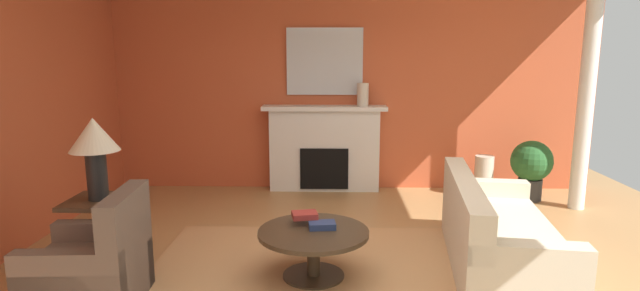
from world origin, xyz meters
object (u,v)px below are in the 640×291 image
sofa (496,238)px  side_table (102,230)px  vase_mantel_right (363,95)px  mantel_mirror (325,62)px  coffee_table (313,243)px  armchair_near_window (93,270)px  vase_tall_corner (484,176)px  potted_plant (531,165)px  table_lamp (94,143)px  fireplace (324,151)px

sofa → side_table: 3.68m
sofa → side_table: size_ratio=3.14×
side_table → vase_mantel_right: 3.95m
mantel_mirror → side_table: (-2.01, -3.00, -1.49)m
coffee_table → armchair_near_window: bearing=-162.1°
mantel_mirror → coffee_table: (-0.04, -3.09, -1.55)m
armchair_near_window → vase_tall_corner: 5.18m
coffee_table → potted_plant: (2.90, 2.53, 0.16)m
sofa → coffee_table: sofa is taller
side_table → table_lamp: bearing=90.0°
mantel_mirror → side_table: 3.91m
armchair_near_window → potted_plant: bearing=33.7°
mantel_mirror → potted_plant: size_ratio=1.33×
armchair_near_window → mantel_mirror: bearing=63.9°
fireplace → table_lamp: table_lamp is taller
vase_tall_corner → fireplace: bearing=172.4°
vase_mantel_right → vase_tall_corner: (1.71, -0.25, -1.13)m
sofa → vase_mantel_right: bearing=112.7°
coffee_table → side_table: side_table is taller
mantel_mirror → armchair_near_window: size_ratio=1.16×
coffee_table → sofa: bearing=8.4°
side_table → potted_plant: potted_plant is taller
fireplace → coffee_table: 2.98m
table_lamp → vase_tall_corner: bearing=31.2°
mantel_mirror → vase_tall_corner: mantel_mirror is taller
table_lamp → side_table: bearing=-90.0°
mantel_mirror → vase_mantel_right: 0.74m
armchair_near_window → vase_mantel_right: 4.34m
coffee_table → potted_plant: size_ratio=1.20×
armchair_near_window → table_lamp: 1.15m
fireplace → sofa: fireplace is taller
vase_mantel_right → potted_plant: bearing=-9.6°
mantel_mirror → table_lamp: (-2.01, -3.00, -0.66)m
fireplace → sofa: bearing=-58.5°
mantel_mirror → vase_mantel_right: (0.55, -0.17, -0.46)m
mantel_mirror → coffee_table: size_ratio=1.10×
side_table → potted_plant: 5.45m
vase_tall_corner → vase_mantel_right: bearing=171.7°
table_lamp → potted_plant: 5.50m
sofa → armchair_near_window: (-3.45, -0.82, 0.01)m
sofa → armchair_near_window: armchair_near_window is taller
vase_tall_corner → armchair_near_window: bearing=-141.4°
sofa → vase_tall_corner: bearing=76.2°
armchair_near_window → side_table: (-0.22, 0.65, 0.09)m
fireplace → side_table: (-2.01, -2.88, -0.19)m
fireplace → armchair_near_window: bearing=-116.8°
sofa → vase_tall_corner: size_ratio=3.72×
coffee_table → side_table: size_ratio=1.43×
coffee_table → potted_plant: bearing=41.1°
sofa → coffee_table: bearing=-171.6°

